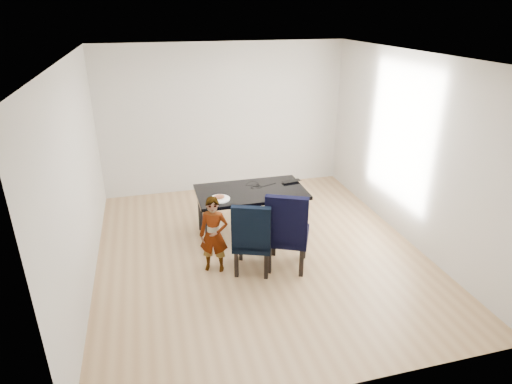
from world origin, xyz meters
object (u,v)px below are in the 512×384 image
object	(u,v)px
child	(214,235)
plate	(220,199)
laptop	(290,180)
dining_table	(251,213)
chair_left	(253,235)
chair_right	(288,229)

from	to	relation	value
child	plate	bearing A→B (deg)	91.86
plate	laptop	distance (m)	1.25
dining_table	chair_left	size ratio (longest dim) A/B	1.58
chair_left	plate	size ratio (longest dim) A/B	3.47
dining_table	plate	world-z (taller)	plate
dining_table	child	distance (m)	1.05
chair_right	plate	world-z (taller)	chair_right
dining_table	plate	size ratio (longest dim) A/B	5.47
plate	child	bearing A→B (deg)	-108.13
child	plate	size ratio (longest dim) A/B	3.56
plate	laptop	xyz separation A→B (m)	(1.18, 0.40, 0.00)
dining_table	laptop	world-z (taller)	laptop
chair_right	plate	size ratio (longest dim) A/B	3.82
child	laptop	xyz separation A→B (m)	(1.37, 0.98, 0.24)
plate	dining_table	bearing A→B (deg)	21.84
chair_left	laptop	world-z (taller)	chair_left
child	plate	xyz separation A→B (m)	(0.19, 0.58, 0.24)
laptop	plate	bearing A→B (deg)	11.15
dining_table	chair_right	xyz separation A→B (m)	(0.27, -0.93, 0.18)
child	laptop	size ratio (longest dim) A/B	3.49
dining_table	chair_left	bearing A→B (deg)	-102.41
dining_table	child	size ratio (longest dim) A/B	1.54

